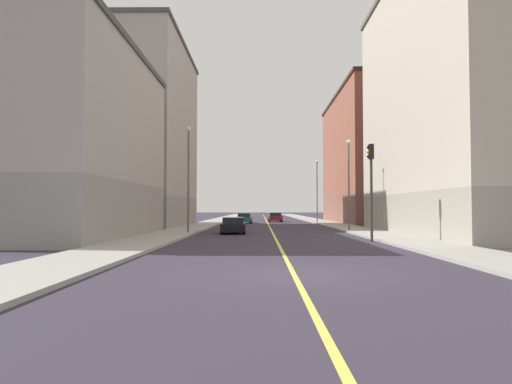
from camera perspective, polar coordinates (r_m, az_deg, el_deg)
ground_plane at (r=13.60m, az=4.91°, el=-10.56°), size 400.00×400.00×0.00m
sidewalk_left at (r=63.05m, az=8.55°, el=-3.85°), size 3.45×168.00×0.15m
sidewalk_right at (r=62.80m, az=-5.64°, el=-3.87°), size 3.45×168.00×0.15m
lane_center_stripe at (r=62.45m, az=1.47°, el=-3.95°), size 0.16×154.00×0.01m
building_left_near at (r=37.45m, az=24.55°, el=10.92°), size 9.25×23.01×20.63m
building_left_mid at (r=63.15m, az=14.28°, el=4.20°), size 9.25×25.18×17.75m
building_right_corner at (r=32.67m, az=-22.92°, el=5.97°), size 9.25×17.93×12.98m
building_right_midblock at (r=51.53m, az=-14.12°, el=7.11°), size 9.25×19.33×20.40m
traffic_light_left_near at (r=27.23m, az=14.64°, el=1.73°), size 0.40×0.32×5.84m
street_lamp_left_near at (r=38.79m, az=11.91°, el=2.08°), size 0.36×0.36×7.77m
street_lamp_right_near at (r=34.96m, az=-8.72°, el=2.94°), size 0.36×0.36×8.27m
street_lamp_left_far at (r=59.71m, az=7.89°, el=0.86°), size 0.36×0.36×8.29m
car_maroon at (r=65.74m, az=2.49°, el=-3.29°), size 2.08×4.01×1.35m
car_black at (r=35.26m, az=-2.96°, el=-4.33°), size 2.05×4.44×1.28m
car_teal at (r=59.89m, az=-1.49°, el=-3.40°), size 2.07×4.43×1.34m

